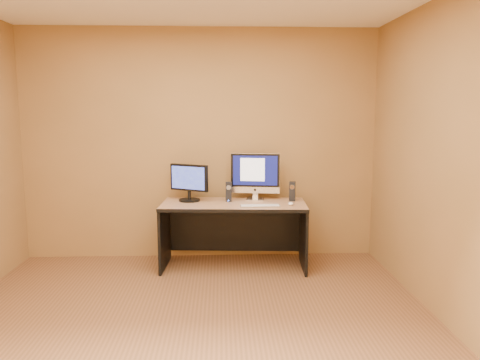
{
  "coord_description": "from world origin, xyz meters",
  "views": [
    {
      "loc": [
        0.23,
        -3.32,
        1.69
      ],
      "look_at": [
        0.43,
        1.46,
        0.97
      ],
      "focal_mm": 35.0,
      "sensor_mm": 36.0,
      "label": 1
    }
  ],
  "objects": [
    {
      "name": "walls",
      "position": [
        0.0,
        0.0,
        1.3
      ],
      "size": [
        4.0,
        4.0,
        2.6
      ],
      "primitive_type": null,
      "color": "olive",
      "rests_on": "ground"
    },
    {
      "name": "imac",
      "position": [
        0.61,
        1.75,
        0.97
      ],
      "size": [
        0.57,
        0.28,
        0.53
      ],
      "primitive_type": null,
      "rotation": [
        0.0,
        0.0,
        -0.15
      ],
      "color": "silver",
      "rests_on": "desk"
    },
    {
      "name": "speaker_right",
      "position": [
        1.01,
        1.67,
        0.81
      ],
      "size": [
        0.08,
        0.08,
        0.21
      ],
      "primitive_type": null,
      "rotation": [
        0.0,
        0.0,
        -0.22
      ],
      "color": "black",
      "rests_on": "desk"
    },
    {
      "name": "cable_b",
      "position": [
        0.54,
        1.86,
        0.71
      ],
      "size": [
        0.07,
        0.16,
        0.01
      ],
      "primitive_type": "cylinder",
      "rotation": [
        1.57,
        0.0,
        -0.35
      ],
      "color": "black",
      "rests_on": "desk"
    },
    {
      "name": "floor",
      "position": [
        0.0,
        0.0,
        0.0
      ],
      "size": [
        4.0,
        4.0,
        0.0
      ],
      "primitive_type": "plane",
      "color": "brown",
      "rests_on": "ground"
    },
    {
      "name": "desk",
      "position": [
        0.37,
        1.56,
        0.35
      ],
      "size": [
        1.57,
        0.76,
        0.71
      ],
      "primitive_type": null,
      "rotation": [
        0.0,
        0.0,
        -0.06
      ],
      "color": "#B07C58",
      "rests_on": "ground"
    },
    {
      "name": "cable_a",
      "position": [
        0.65,
        1.86,
        0.71
      ],
      "size": [
        0.09,
        0.2,
        0.01
      ],
      "primitive_type": "cylinder",
      "rotation": [
        1.57,
        0.0,
        0.38
      ],
      "color": "black",
      "rests_on": "desk"
    },
    {
      "name": "keyboard",
      "position": [
        0.63,
        1.37,
        0.72
      ],
      "size": [
        0.41,
        0.12,
        0.02
      ],
      "primitive_type": "cube",
      "rotation": [
        0.0,
        0.0,
        0.02
      ],
      "color": "#B8B7BC",
      "rests_on": "desk"
    },
    {
      "name": "second_monitor",
      "position": [
        -0.11,
        1.7,
        0.91
      ],
      "size": [
        0.51,
        0.42,
        0.4
      ],
      "primitive_type": null,
      "rotation": [
        0.0,
        0.0,
        -0.48
      ],
      "color": "black",
      "rests_on": "desk"
    },
    {
      "name": "mouse",
      "position": [
        0.96,
        1.44,
        0.72
      ],
      "size": [
        0.07,
        0.11,
        0.03
      ],
      "primitive_type": "ellipsoid",
      "rotation": [
        0.0,
        0.0,
        -0.19
      ],
      "color": "white",
      "rests_on": "desk"
    },
    {
      "name": "speaker_left",
      "position": [
        0.31,
        1.67,
        0.81
      ],
      "size": [
        0.07,
        0.07,
        0.21
      ],
      "primitive_type": null,
      "rotation": [
        0.0,
        0.0,
        -0.02
      ],
      "color": "black",
      "rests_on": "desk"
    }
  ]
}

